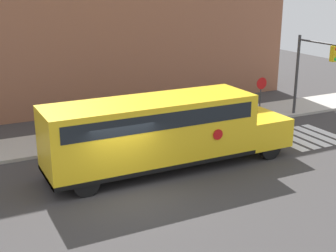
% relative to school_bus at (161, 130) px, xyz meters
% --- Properties ---
extents(ground_plane, '(60.00, 60.00, 0.00)m').
position_rel_school_bus_xyz_m(ground_plane, '(-2.14, -1.50, -1.72)').
color(ground_plane, '#3A3838').
extents(sidewalk_strip, '(44.00, 3.00, 0.15)m').
position_rel_school_bus_xyz_m(sidewalk_strip, '(-2.14, 5.00, -1.64)').
color(sidewalk_strip, '#B2ADA3').
rests_on(sidewalk_strip, ground).
extents(building_backdrop, '(32.00, 4.00, 10.83)m').
position_rel_school_bus_xyz_m(building_backdrop, '(-2.14, 11.50, 3.69)').
color(building_backdrop, '#935B42').
rests_on(building_backdrop, ground).
extents(crosswalk_stripes, '(3.30, 3.20, 0.01)m').
position_rel_school_bus_xyz_m(crosswalk_stripes, '(8.29, 0.50, -1.71)').
color(crosswalk_stripes, white).
rests_on(crosswalk_stripes, ground).
extents(school_bus, '(10.63, 2.57, 3.00)m').
position_rel_school_bus_xyz_m(school_bus, '(0.00, 0.00, 0.00)').
color(school_bus, yellow).
rests_on(school_bus, ground).
extents(stop_sign, '(0.65, 0.10, 2.45)m').
position_rel_school_bus_xyz_m(stop_sign, '(8.01, 3.89, -0.12)').
color(stop_sign, '#38383A').
rests_on(stop_sign, ground).
extents(traffic_light, '(0.28, 2.82, 4.63)m').
position_rel_school_bus_xyz_m(traffic_light, '(10.44, 2.88, 1.35)').
color(traffic_light, '#38383A').
rests_on(traffic_light, ground).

